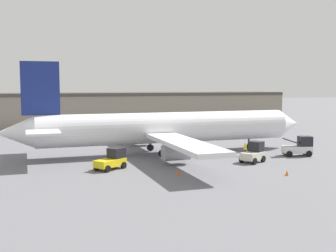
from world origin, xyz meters
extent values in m
plane|color=slate|center=(0.00, 0.00, 0.00)|extent=(400.00, 400.00, 0.00)
cube|color=gray|center=(-2.39, 41.43, 3.27)|extent=(84.50, 11.66, 6.53)
cube|color=#47423D|center=(-2.39, 41.43, 6.88)|extent=(84.50, 11.89, 0.70)
cylinder|color=white|center=(0.00, 0.00, 3.39)|extent=(33.42, 4.77, 3.99)
cone|color=white|center=(18.26, 0.43, 3.39)|extent=(3.28, 3.98, 3.91)
cone|color=white|center=(-18.86, -0.44, 3.39)|extent=(4.47, 3.89, 3.79)
cube|color=white|center=(-1.90, 10.17, 2.70)|extent=(4.15, 16.53, 0.50)
cube|color=white|center=(-1.43, -10.25, 2.70)|extent=(4.15, 16.53, 0.50)
cylinder|color=#939399|center=(-1.85, 7.71, 1.38)|extent=(3.11, 1.90, 1.83)
cylinder|color=#939399|center=(-1.49, -7.79, 1.38)|extent=(3.11, 1.90, 1.83)
cube|color=navy|center=(-15.87, -0.37, 8.55)|extent=(4.43, 0.46, 6.32)
cube|color=white|center=(-15.97, 4.02, 3.79)|extent=(3.70, 4.87, 0.24)
cube|color=white|center=(-15.77, -4.76, 3.79)|extent=(3.70, 4.87, 0.24)
cylinder|color=#38383D|center=(12.00, 0.28, 0.70)|extent=(0.28, 0.28, 1.40)
cylinder|color=black|center=(12.00, 0.28, 0.35)|extent=(0.71, 0.37, 0.70)
cylinder|color=#38383D|center=(-1.61, -2.63, 0.70)|extent=(0.28, 0.28, 1.40)
cylinder|color=black|center=(-1.61, -2.63, 0.45)|extent=(0.91, 0.37, 0.90)
cylinder|color=#38383D|center=(-1.73, 2.55, 0.70)|extent=(0.28, 0.28, 1.40)
cylinder|color=black|center=(-1.73, 2.55, 0.45)|extent=(0.91, 0.37, 0.90)
cylinder|color=#1E2338|center=(8.64, -5.01, 0.40)|extent=(0.27, 0.27, 0.80)
cylinder|color=yellow|center=(8.64, -5.01, 1.12)|extent=(0.37, 0.37, 0.63)
sphere|color=tan|center=(8.64, -5.01, 1.55)|extent=(0.23, 0.23, 0.23)
cube|color=yellow|center=(-9.07, -8.35, 0.74)|extent=(3.75, 3.35, 0.76)
cube|color=black|center=(-8.29, -7.78, 1.66)|extent=(2.09, 2.07, 1.08)
cylinder|color=black|center=(-7.62, -8.29, 0.36)|extent=(0.74, 0.65, 0.71)
cylinder|color=black|center=(-8.57, -6.98, 0.36)|extent=(0.74, 0.65, 0.71)
cylinder|color=black|center=(-9.58, -9.71, 0.36)|extent=(0.74, 0.65, 0.71)
cylinder|color=black|center=(-10.53, -8.41, 0.36)|extent=(0.74, 0.65, 0.71)
cube|color=silver|center=(14.94, -6.91, 0.82)|extent=(3.86, 2.39, 0.87)
cube|color=black|center=(15.91, -7.16, 1.87)|extent=(1.87, 1.75, 1.24)
cube|color=#333333|center=(14.32, -6.75, 1.85)|extent=(2.42, 1.61, 0.84)
cylinder|color=black|center=(15.96, -7.97, 0.38)|extent=(0.81, 0.46, 0.77)
cylinder|color=black|center=(16.35, -6.46, 0.38)|extent=(0.81, 0.46, 0.77)
cylinder|color=black|center=(13.53, -7.36, 0.38)|extent=(0.81, 0.46, 0.77)
cylinder|color=black|center=(13.92, -5.84, 0.38)|extent=(0.81, 0.46, 0.77)
cube|color=beige|center=(7.33, -9.29, 0.80)|extent=(3.33, 2.93, 0.83)
cube|color=black|center=(8.01, -8.87, 1.80)|extent=(1.87, 1.95, 1.19)
cylinder|color=black|center=(8.62, -9.49, 0.38)|extent=(0.80, 0.64, 0.76)
cylinder|color=black|center=(7.75, -8.05, 0.38)|extent=(0.80, 0.64, 0.76)
cylinder|color=black|center=(6.91, -10.53, 0.38)|extent=(0.80, 0.64, 0.76)
cylinder|color=black|center=(6.03, -9.09, 0.38)|extent=(0.80, 0.64, 0.76)
cone|color=#EF590F|center=(7.15, -16.61, 0.28)|extent=(0.36, 0.36, 0.55)
cone|color=#EF590F|center=(-3.05, -13.05, 0.28)|extent=(0.36, 0.36, 0.55)
camera|label=1|loc=(-16.42, -52.20, 8.97)|focal=45.00mm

